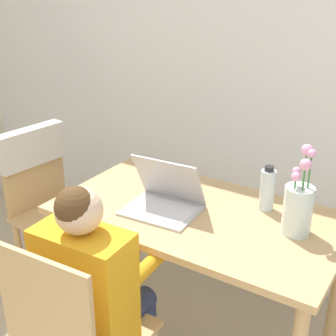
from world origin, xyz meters
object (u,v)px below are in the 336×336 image
Objects in this scene: laptop at (165,198)px; water_bottle at (267,189)px; flower_vase at (298,206)px; person_seated at (94,282)px; chair_spare at (43,183)px.

water_bottle is (0.36, 0.23, 0.04)m from laptop.
water_bottle is (-0.17, 0.12, -0.02)m from flower_vase.
person_seated is 5.33× the size of water_bottle.
flower_vase reaches higher than laptop.
flower_vase reaches higher than water_bottle.
laptop is 0.54m from flower_vase.
flower_vase reaches higher than person_seated.
chair_spare is at bearing 169.39° from laptop.
person_seated is (0.85, -0.55, 0.04)m from chair_spare.
laptop is at bearing -147.83° from water_bottle.
chair_spare is 0.86× the size of person_seated.
person_seated is at bearing -118.50° from water_bottle.
chair_spare is 2.85× the size of laptop.
laptop is 0.89× the size of flower_vase.
person_seated reaches higher than water_bottle.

